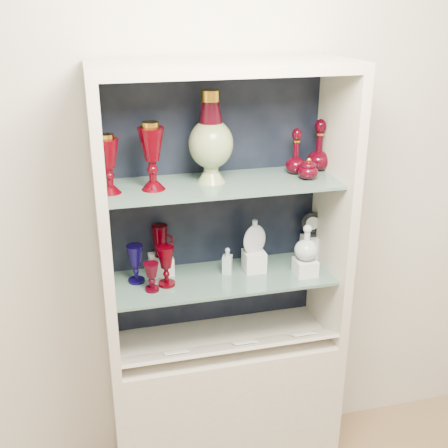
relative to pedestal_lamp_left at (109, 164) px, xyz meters
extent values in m
cube|color=beige|center=(0.44, 0.22, -0.18)|extent=(3.50, 0.02, 2.80)
cube|color=beige|center=(0.44, 0.00, -1.21)|extent=(1.00, 0.40, 0.75)
cube|color=black|center=(0.44, 0.19, -0.26)|extent=(0.98, 0.02, 1.15)
cube|color=beige|center=(-0.04, 0.00, -0.26)|extent=(0.04, 0.40, 1.15)
cube|color=beige|center=(0.92, 0.00, -0.26)|extent=(0.04, 0.40, 1.15)
cube|color=beige|center=(0.44, 0.00, 0.34)|extent=(1.00, 0.40, 0.04)
cube|color=slate|center=(0.44, 0.02, -0.54)|extent=(0.92, 0.34, 0.01)
cube|color=slate|center=(0.44, 0.02, -0.12)|extent=(0.92, 0.34, 0.01)
cube|color=beige|center=(0.44, -0.11, -0.80)|extent=(0.92, 0.17, 0.09)
cube|color=white|center=(0.50, -0.11, -0.79)|extent=(0.10, 0.06, 0.03)
cube|color=white|center=(0.77, -0.11, -0.79)|extent=(0.10, 0.06, 0.03)
cube|color=white|center=(0.21, -0.11, -0.79)|extent=(0.10, 0.06, 0.03)
cube|color=silver|center=(0.19, 0.12, -0.49)|extent=(0.10, 0.10, 0.08)
cube|color=silver|center=(0.59, 0.05, -0.49)|extent=(0.09, 0.09, 0.09)
cube|color=silver|center=(0.79, -0.04, -0.50)|extent=(0.09, 0.09, 0.07)
cube|color=silver|center=(0.88, 0.12, -0.48)|extent=(0.08, 0.08, 0.10)
camera|label=1|loc=(-0.07, -2.05, 0.57)|focal=45.00mm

